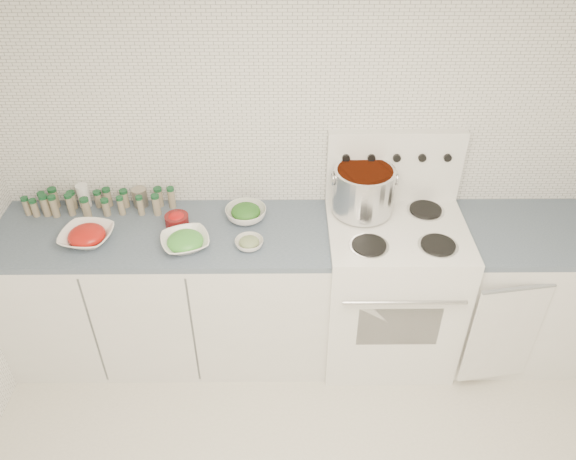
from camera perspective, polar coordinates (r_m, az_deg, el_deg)
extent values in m
cube|color=white|center=(3.16, 2.17, 8.46)|extent=(3.50, 0.02, 2.50)
cube|color=white|center=(3.45, -11.85, -6.40)|extent=(1.85, 0.62, 0.86)
cube|color=#3F4D5E|center=(3.16, -12.86, -0.45)|extent=(1.85, 0.62, 0.03)
cube|color=white|center=(3.41, 10.22, -6.16)|extent=(0.76, 0.65, 0.92)
cube|color=black|center=(3.16, 11.17, -9.58)|extent=(0.45, 0.01, 0.28)
cylinder|color=silver|center=(2.98, 11.80, -7.23)|extent=(0.65, 0.02, 0.02)
cube|color=white|center=(3.11, 11.14, 0.13)|extent=(0.76, 0.65, 0.01)
cube|color=white|center=(3.23, 10.74, 6.41)|extent=(0.76, 0.06, 0.43)
cylinder|color=silver|center=(2.95, 8.23, -1.60)|extent=(0.21, 0.21, 0.01)
cylinder|color=black|center=(2.95, 8.24, -1.51)|extent=(0.18, 0.18, 0.01)
cylinder|color=silver|center=(3.02, 14.99, -1.53)|extent=(0.21, 0.21, 0.01)
cylinder|color=black|center=(3.02, 15.01, -1.44)|extent=(0.18, 0.18, 0.01)
cylinder|color=silver|center=(3.20, 7.53, 1.97)|extent=(0.21, 0.21, 0.01)
cylinder|color=black|center=(3.20, 7.54, 2.06)|extent=(0.18, 0.18, 0.01)
cylinder|color=silver|center=(3.27, 13.79, 1.96)|extent=(0.21, 0.21, 0.01)
cylinder|color=black|center=(3.27, 13.81, 2.04)|extent=(0.18, 0.18, 0.01)
cylinder|color=black|center=(3.12, 5.91, 7.30)|extent=(0.04, 0.02, 0.04)
cylinder|color=black|center=(3.14, 8.47, 7.27)|extent=(0.04, 0.02, 0.04)
cylinder|color=black|center=(3.17, 10.99, 7.22)|extent=(0.04, 0.02, 0.04)
cylinder|color=black|center=(3.20, 13.47, 7.16)|extent=(0.04, 0.02, 0.04)
cylinder|color=black|center=(3.23, 15.90, 7.09)|extent=(0.04, 0.02, 0.04)
cube|color=white|center=(3.68, 22.95, -5.85)|extent=(0.89, 0.62, 0.86)
cube|color=#3F4D5E|center=(3.41, 24.73, -0.26)|extent=(0.89, 0.62, 0.03)
cube|color=white|center=(3.37, 21.05, -9.95)|extent=(0.40, 0.08, 0.70)
cylinder|color=silver|center=(3.12, 7.66, 4.03)|extent=(0.34, 0.34, 0.26)
cylinder|color=#D6541E|center=(3.06, 7.84, 5.81)|extent=(0.30, 0.30, 0.03)
torus|color=silver|center=(3.06, 4.56, 5.25)|extent=(0.01, 0.08, 0.08)
torus|color=silver|center=(3.11, 10.95, 5.20)|extent=(0.01, 0.08, 0.08)
imported|color=white|center=(3.17, -19.74, -0.63)|extent=(0.31, 0.31, 0.07)
ellipsoid|color=red|center=(3.16, -19.79, -0.43)|extent=(0.20, 0.20, 0.09)
imported|color=white|center=(3.00, -10.39, -1.22)|extent=(0.32, 0.32, 0.06)
ellipsoid|color=green|center=(2.99, -10.41, -1.03)|extent=(0.18, 0.18, 0.08)
imported|color=white|center=(3.16, -4.30, 1.64)|extent=(0.26, 0.26, 0.07)
ellipsoid|color=#185217|center=(3.15, -4.31, 1.93)|extent=(0.17, 0.17, 0.07)
imported|color=white|center=(2.96, -3.96, -1.39)|extent=(0.18, 0.18, 0.05)
ellipsoid|color=#31491D|center=(2.95, -3.97, -1.19)|extent=(0.11, 0.11, 0.05)
cylinder|color=#611011|center=(3.16, -11.22, 0.94)|extent=(0.13, 0.13, 0.07)
ellipsoid|color=red|center=(3.15, -11.26, 1.28)|extent=(0.10, 0.10, 0.05)
cylinder|color=white|center=(3.45, -20.05, 3.31)|extent=(0.08, 0.08, 0.14)
cylinder|color=gray|center=(3.36, -14.81, 3.23)|extent=(0.09, 0.09, 0.11)
cylinder|color=gray|center=(3.53, -23.61, 2.67)|extent=(0.04, 0.04, 0.09)
cylinder|color=#144825|center=(3.51, -23.82, 3.37)|extent=(0.04, 0.04, 0.02)
cylinder|color=gray|center=(3.51, -22.63, 2.94)|extent=(0.05, 0.05, 0.11)
cylinder|color=#144825|center=(3.48, -22.87, 3.78)|extent=(0.05, 0.05, 0.02)
cylinder|color=gray|center=(3.47, -21.04, 2.75)|extent=(0.05, 0.05, 0.09)
cylinder|color=#144825|center=(3.44, -21.24, 3.51)|extent=(0.05, 0.05, 0.02)
cylinder|color=gray|center=(3.43, -18.68, 2.89)|extent=(0.04, 0.04, 0.09)
cylinder|color=#144825|center=(3.40, -18.85, 3.61)|extent=(0.04, 0.04, 0.02)
cylinder|color=gray|center=(3.42, -17.83, 3.08)|extent=(0.04, 0.04, 0.10)
cylinder|color=#144825|center=(3.39, -18.01, 3.90)|extent=(0.05, 0.05, 0.02)
cylinder|color=gray|center=(3.38, -16.24, 2.99)|extent=(0.05, 0.05, 0.09)
cylinder|color=#144825|center=(3.35, -16.40, 3.78)|extent=(0.05, 0.05, 0.02)
cylinder|color=gray|center=(3.34, -12.97, 3.17)|extent=(0.05, 0.05, 0.10)
cylinder|color=#144825|center=(3.30, -13.12, 4.05)|extent=(0.05, 0.05, 0.02)
cylinder|color=gray|center=(3.31, -11.73, 3.13)|extent=(0.04, 0.04, 0.12)
cylinder|color=#144825|center=(3.27, -11.87, 4.10)|extent=(0.04, 0.04, 0.02)
cylinder|color=gray|center=(3.48, -24.32, 1.95)|extent=(0.04, 0.04, 0.09)
cylinder|color=#144825|center=(3.45, -24.54, 2.69)|extent=(0.04, 0.04, 0.02)
cylinder|color=gray|center=(3.42, -22.63, 2.12)|extent=(0.04, 0.04, 0.12)
cylinder|color=#144825|center=(3.39, -22.90, 3.05)|extent=(0.04, 0.04, 0.02)
cylinder|color=gray|center=(3.40, -21.22, 2.29)|extent=(0.04, 0.04, 0.12)
cylinder|color=#144825|center=(3.37, -21.47, 3.23)|extent=(0.04, 0.04, 0.02)
cylinder|color=gray|center=(3.36, -19.81, 2.03)|extent=(0.05, 0.05, 0.11)
cylinder|color=#144825|center=(3.33, -20.03, 2.90)|extent=(0.05, 0.05, 0.02)
cylinder|color=gray|center=(3.34, -17.98, 2.10)|extent=(0.04, 0.04, 0.09)
cylinder|color=#144825|center=(3.31, -18.15, 2.85)|extent=(0.04, 0.04, 0.02)
cylinder|color=gray|center=(3.32, -16.57, 2.27)|extent=(0.04, 0.04, 0.10)
cylinder|color=#144825|center=(3.29, -16.75, 3.10)|extent=(0.04, 0.04, 0.02)
cylinder|color=gray|center=(3.29, -14.75, 2.31)|extent=(0.04, 0.04, 0.10)
cylinder|color=#144825|center=(3.26, -14.91, 3.18)|extent=(0.04, 0.04, 0.02)
cylinder|color=gray|center=(3.26, -13.21, 2.38)|extent=(0.04, 0.04, 0.11)
cylinder|color=#144825|center=(3.23, -13.37, 3.33)|extent=(0.05, 0.05, 0.02)
cylinder|color=gray|center=(3.51, -24.99, 2.12)|extent=(0.04, 0.04, 0.10)
cylinder|color=#144825|center=(3.48, -25.23, 2.89)|extent=(0.04, 0.04, 0.02)
cylinder|color=gray|center=(3.45, -23.39, 2.19)|extent=(0.05, 0.05, 0.11)
cylinder|color=#144825|center=(3.42, -23.66, 3.10)|extent=(0.05, 0.05, 0.02)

